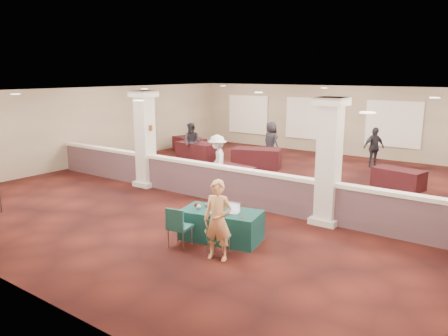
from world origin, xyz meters
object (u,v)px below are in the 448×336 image
Objects in this scene: conf_chair_side at (178,224)px; attendee_c at (374,147)px; near_table at (221,225)px; far_table_front_center at (231,175)px; far_table_back_right at (398,179)px; attendee_a at (192,142)px; far_table_back_center at (257,158)px; woman at (218,220)px; far_table_front_left at (198,151)px; attendee_d at (271,142)px; conf_chair_main at (217,235)px; attendee_b at (217,160)px; far_table_back_left at (189,145)px.

attendee_c reaches higher than conf_chair_side.
near_table is at bearing 52.70° from conf_chair_side.
far_table_back_right is (4.78, 2.90, -0.01)m from far_table_front_center.
attendee_a is at bearing 147.81° from far_table_front_center.
far_table_front_center is at bearing -75.02° from far_table_back_center.
woman is 9.08m from far_table_back_center.
far_table_front_left is 1.17× the size of attendee_c.
far_table_front_center is at bearing -36.23° from far_table_front_left.
far_table_front_center is at bearing 123.11° from attendee_d.
conf_chair_main is 0.43× the size of far_table_back_center.
attendee_c reaches higher than near_table.
woman reaches higher than far_table_front_center.
far_table_back_right is (1.48, 8.10, -0.51)m from woman.
conf_chair_side is 0.56× the size of attendee_c.
far_table_back_center is at bearing 180.00° from far_table_back_right.
attendee_b is at bearing -42.21° from far_table_front_left.
attendee_d is at bearing 100.56° from woman.
woman is at bearing 134.89° from attendee_d.
attendee_b is at bearing 107.85° from conf_chair_side.
conf_chair_side is 10.98m from attendee_c.
attendee_d reaches higher than attendee_c.
far_table_back_left is 1.11× the size of far_table_back_right.
woman is 10.90m from attendee_c.
far_table_front_left is (-6.99, 7.90, -0.45)m from woman.
attendee_c is at bearing 75.71° from conf_chair_side.
attendee_a is (-8.51, -0.55, 0.51)m from far_table_back_right.
far_table_back_left is at bearing 119.12° from conf_chair_side.
far_table_back_center is at bearing 100.27° from conf_chair_side.
attendee_c is at bearing 108.72° from attendee_b.
far_table_back_left is (-8.00, 8.28, 0.01)m from near_table.
attendee_a is at bearing -97.46° from far_table_front_left.
far_table_front_center is 0.72m from attendee_b.
far_table_front_center is 4.44m from attendee_d.
far_table_back_right is 0.93× the size of attendee_d.
attendee_b reaches higher than woman.
far_table_front_center is (3.69, -2.70, -0.06)m from far_table_front_left.
woman is 10.41m from attendee_d.
far_table_front_left is 1.08× the size of far_table_back_left.
attendee_a is at bearing 122.42° from near_table.
woman is 0.97× the size of attendee_b.
far_table_back_left is at bearing 121.53° from attendee_a.
attendee_b is at bearing -41.16° from far_table_back_left.
far_table_back_left is 1.07× the size of attendee_a.
far_table_front_center is at bearing -37.04° from far_table_back_left.
far_table_back_center is 3.26m from attendee_b.
far_table_back_right is 0.96× the size of attendee_a.
far_table_back_right is 8.54m from attendee_a.
conf_chair_side reaches higher than conf_chair_main.
far_table_front_left is at bearing -178.65° from far_table_back_right.
woman is 10.32m from attendee_a.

